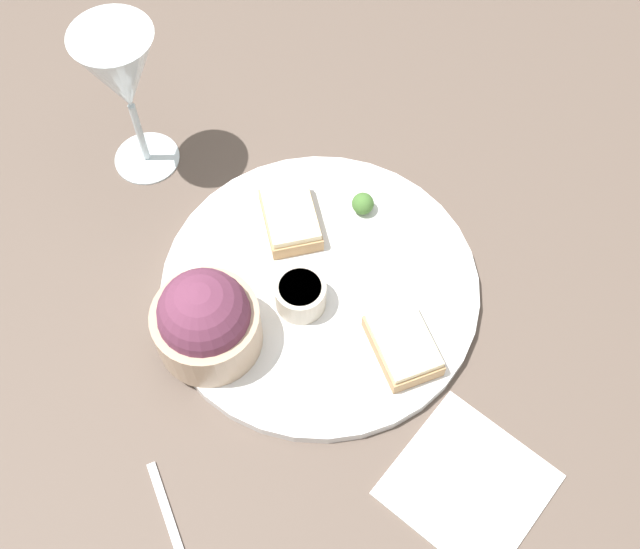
# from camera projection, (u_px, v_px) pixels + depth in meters

# --- Properties ---
(ground_plane) EXTENTS (4.00, 4.00, 0.00)m
(ground_plane) POSITION_uv_depth(u_px,v_px,m) (320.00, 290.00, 0.83)
(ground_plane) COLOR brown
(dinner_plate) EXTENTS (0.33, 0.33, 0.01)m
(dinner_plate) POSITION_uv_depth(u_px,v_px,m) (320.00, 287.00, 0.82)
(dinner_plate) COLOR white
(dinner_plate) RESTS_ON ground_plane
(salad_bowl) EXTENTS (0.10, 0.10, 0.10)m
(salad_bowl) POSITION_uv_depth(u_px,v_px,m) (206.00, 321.00, 0.75)
(salad_bowl) COLOR tan
(salad_bowl) RESTS_ON dinner_plate
(sauce_ramekin) EXTENTS (0.05, 0.05, 0.03)m
(sauce_ramekin) POSITION_uv_depth(u_px,v_px,m) (303.00, 296.00, 0.79)
(sauce_ramekin) COLOR beige
(sauce_ramekin) RESTS_ON dinner_plate
(cheese_toast_near) EXTENTS (0.09, 0.08, 0.03)m
(cheese_toast_near) POSITION_uv_depth(u_px,v_px,m) (400.00, 347.00, 0.77)
(cheese_toast_near) COLOR tan
(cheese_toast_near) RESTS_ON dinner_plate
(cheese_toast_far) EXTENTS (0.10, 0.09, 0.03)m
(cheese_toast_far) POSITION_uv_depth(u_px,v_px,m) (290.00, 218.00, 0.84)
(cheese_toast_far) COLOR tan
(cheese_toast_far) RESTS_ON dinner_plate
(wine_glass) EXTENTS (0.08, 0.08, 0.19)m
(wine_glass) POSITION_uv_depth(u_px,v_px,m) (122.00, 77.00, 0.80)
(wine_glass) COLOR silver
(wine_glass) RESTS_ON ground_plane
(garnish) EXTENTS (0.02, 0.02, 0.02)m
(garnish) POSITION_uv_depth(u_px,v_px,m) (363.00, 204.00, 0.85)
(garnish) COLOR #477533
(garnish) RESTS_ON dinner_plate
(napkin) EXTENTS (0.14, 0.13, 0.01)m
(napkin) POSITION_uv_depth(u_px,v_px,m) (468.00, 484.00, 0.73)
(napkin) COLOR white
(napkin) RESTS_ON ground_plane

